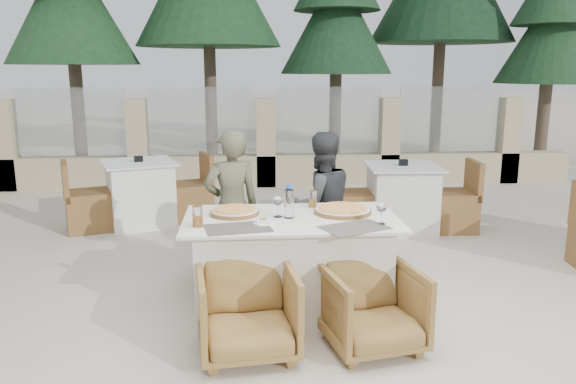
{
  "coord_description": "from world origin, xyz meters",
  "views": [
    {
      "loc": [
        -0.34,
        -4.1,
        1.86
      ],
      "look_at": [
        0.0,
        0.24,
        0.9
      ],
      "focal_mm": 35.0,
      "sensor_mm": 36.0,
      "label": 1
    }
  ],
  "objects": [
    {
      "name": "armchair_far_left",
      "position": [
        -0.42,
        0.61,
        0.31
      ],
      "size": [
        0.75,
        0.77,
        0.63
      ],
      "primitive_type": "imported",
      "rotation": [
        0.0,
        0.0,
        3.27
      ],
      "color": "olive",
      "rests_on": "ground"
    },
    {
      "name": "diner_left",
      "position": [
        -0.46,
        0.69,
        0.68
      ],
      "size": [
        0.56,
        0.45,
        1.36
      ],
      "primitive_type": "imported",
      "rotation": [
        0.0,
        0.0,
        3.42
      ],
      "color": "#57573F",
      "rests_on": "ground"
    },
    {
      "name": "bg_table_b",
      "position": [
        1.47,
        2.12,
        0.39
      ],
      "size": [
        1.68,
        0.91,
        0.77
      ],
      "primitive_type": null,
      "rotation": [
        0.0,
        0.0,
        -0.05
      ],
      "color": "silver",
      "rests_on": "ground"
    },
    {
      "name": "pizza_left",
      "position": [
        -0.42,
        0.06,
        0.79
      ],
      "size": [
        0.43,
        0.43,
        0.05
      ],
      "primitive_type": "cylinder",
      "rotation": [
        0.0,
        0.0,
        0.16
      ],
      "color": "#D4541D",
      "rests_on": "dining_table"
    },
    {
      "name": "armchair_far_right",
      "position": [
        0.47,
        0.8,
        0.27
      ],
      "size": [
        0.59,
        0.61,
        0.54
      ],
      "primitive_type": "imported",
      "rotation": [
        0.0,
        0.0,
        3.11
      ],
      "color": "#925F35",
      "rests_on": "ground"
    },
    {
      "name": "pizza_right",
      "position": [
        0.41,
        0.04,
        0.8
      ],
      "size": [
        0.58,
        0.58,
        0.06
      ],
      "primitive_type": "cylinder",
      "rotation": [
        0.0,
        0.0,
        -0.42
      ],
      "color": "orange",
      "rests_on": "dining_table"
    },
    {
      "name": "olive_dish",
      "position": [
        -0.21,
        -0.22,
        0.79
      ],
      "size": [
        0.13,
        0.13,
        0.04
      ],
      "primitive_type": null,
      "rotation": [
        0.0,
        0.0,
        0.26
      ],
      "color": "white",
      "rests_on": "dining_table"
    },
    {
      "name": "dining_table",
      "position": [
        0.0,
        -0.06,
        0.39
      ],
      "size": [
        1.6,
        0.9,
        0.77
      ],
      "primitive_type": null,
      "color": "silver",
      "rests_on": "ground"
    },
    {
      "name": "perimeter_wall_far",
      "position": [
        0.0,
        4.8,
        0.8
      ],
      "size": [
        10.0,
        0.34,
        1.6
      ],
      "primitive_type": null,
      "color": "#C7B78C",
      "rests_on": "ground"
    },
    {
      "name": "wine_glass_corner",
      "position": [
        0.63,
        -0.29,
        0.86
      ],
      "size": [
        0.08,
        0.08,
        0.18
      ],
      "primitive_type": null,
      "rotation": [
        0.0,
        0.0,
        0.05
      ],
      "color": "white",
      "rests_on": "dining_table"
    },
    {
      "name": "diner_right",
      "position": [
        0.33,
        0.72,
        0.66
      ],
      "size": [
        0.76,
        0.66,
        1.32
      ],
      "primitive_type": "imported",
      "rotation": [
        0.0,
        0.0,
        3.43
      ],
      "color": "#353739",
      "rests_on": "ground"
    },
    {
      "name": "beer_glass_left",
      "position": [
        -0.68,
        -0.25,
        0.84
      ],
      "size": [
        0.08,
        0.08,
        0.15
      ],
      "primitive_type": "cylinder",
      "rotation": [
        0.0,
        0.0,
        -0.11
      ],
      "color": "orange",
      "rests_on": "dining_table"
    },
    {
      "name": "placemat_near_right",
      "position": [
        0.42,
        -0.37,
        0.77
      ],
      "size": [
        0.53,
        0.46,
        0.0
      ],
      "primitive_type": "cube",
      "rotation": [
        0.0,
        0.0,
        0.42
      ],
      "color": "#59554C",
      "rests_on": "dining_table"
    },
    {
      "name": "pine_far_right",
      "position": [
        5.5,
        6.5,
        2.25
      ],
      "size": [
        1.98,
        1.98,
        4.5
      ],
      "primitive_type": "cone",
      "color": "#1F4524",
      "rests_on": "ground"
    },
    {
      "name": "armchair_near_left",
      "position": [
        -0.34,
        -0.65,
        0.3
      ],
      "size": [
        0.71,
        0.72,
        0.6
      ],
      "primitive_type": "imported",
      "rotation": [
        0.0,
        0.0,
        0.11
      ],
      "color": "olive",
      "rests_on": "ground"
    },
    {
      "name": "beer_glass_right",
      "position": [
        0.2,
        0.25,
        0.84
      ],
      "size": [
        0.07,
        0.07,
        0.14
      ],
      "primitive_type": "cylinder",
      "rotation": [
        0.0,
        0.0,
        0.09
      ],
      "color": "gold",
      "rests_on": "dining_table"
    },
    {
      "name": "pine_centre",
      "position": [
        1.5,
        7.2,
        2.5
      ],
      "size": [
        2.2,
        2.2,
        5.0
      ],
      "primitive_type": "cone",
      "color": "#1B4023",
      "rests_on": "ground"
    },
    {
      "name": "ground",
      "position": [
        0.0,
        0.0,
        0.0
      ],
      "size": [
        80.0,
        80.0,
        0.0
      ],
      "primitive_type": "plane",
      "color": "beige",
      "rests_on": "ground"
    },
    {
      "name": "placemat_near_left",
      "position": [
        -0.39,
        -0.32,
        0.77
      ],
      "size": [
        0.5,
        0.37,
        0.0
      ],
      "primitive_type": "cube",
      "rotation": [
        0.0,
        0.0,
        0.17
      ],
      "color": "#524E46",
      "rests_on": "dining_table"
    },
    {
      "name": "wine_glass_centre",
      "position": [
        -0.1,
        -0.04,
        0.86
      ],
      "size": [
        0.09,
        0.09,
        0.18
      ],
      "primitive_type": null,
      "rotation": [
        0.0,
        0.0,
        -0.2
      ],
      "color": "silver",
      "rests_on": "dining_table"
    },
    {
      "name": "water_bottle",
      "position": [
        -0.02,
        -0.07,
        0.9
      ],
      "size": [
        0.09,
        0.09,
        0.25
      ],
      "primitive_type": "cylinder",
      "rotation": [
        0.0,
        0.0,
        0.28
      ],
      "color": "#A3C5D6",
      "rests_on": "dining_table"
    },
    {
      "name": "armchair_near_right",
      "position": [
        0.5,
        -0.64,
        0.28
      ],
      "size": [
        0.72,
        0.74,
        0.57
      ],
      "primitive_type": "imported",
      "rotation": [
        0.0,
        0.0,
        0.21
      ],
      "color": "olive",
      "rests_on": "ground"
    },
    {
      "name": "pine_far_left",
      "position": [
        -3.5,
        7.0,
        2.75
      ],
      "size": [
        2.42,
        2.42,
        5.5
      ],
      "primitive_type": "cone",
      "color": "#204A25",
      "rests_on": "ground"
    },
    {
      "name": "sand_patch",
      "position": [
        0.0,
        14.0,
        0.01
      ],
      "size": [
        30.0,
        16.0,
        0.01
      ],
      "primitive_type": "cube",
      "color": "beige",
      "rests_on": "ground"
    },
    {
      "name": "bg_table_a",
      "position": [
        -1.6,
        2.63,
        0.39
      ],
      "size": [
        1.82,
        1.31,
        0.77
      ],
      "primitive_type": null,
      "rotation": [
        0.0,
        0.0,
        0.33
      ],
      "color": "white",
      "rests_on": "ground"
    }
  ]
}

